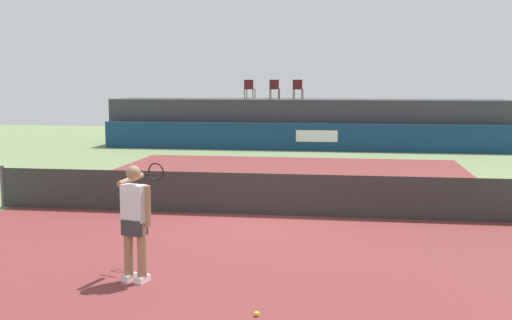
{
  "coord_description": "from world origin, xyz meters",
  "views": [
    {
      "loc": [
        2.07,
        -13.9,
        3.0
      ],
      "look_at": [
        -0.33,
        2.0,
        1.0
      ],
      "focal_mm": 44.32,
      "sensor_mm": 36.0,
      "label": 1
    }
  ],
  "objects_px": {
    "spectator_chair_far_left": "(249,88)",
    "spectator_chair_left": "(275,88)",
    "spectator_chair_center": "(298,88)",
    "tennis_ball": "(257,314)",
    "tennis_player": "(135,219)",
    "net_post_near": "(3,186)"
  },
  "relations": [
    {
      "from": "spectator_chair_center",
      "to": "spectator_chair_left",
      "type": "bearing_deg",
      "value": 169.7
    },
    {
      "from": "spectator_chair_far_left",
      "to": "spectator_chair_center",
      "type": "bearing_deg",
      "value": -3.3
    },
    {
      "from": "spectator_chair_left",
      "to": "spectator_chair_far_left",
      "type": "bearing_deg",
      "value": -176.63
    },
    {
      "from": "tennis_player",
      "to": "tennis_ball",
      "type": "xyz_separation_m",
      "value": [
        2.02,
        -1.18,
        -0.92
      ]
    },
    {
      "from": "spectator_chair_center",
      "to": "tennis_player",
      "type": "height_order",
      "value": "spectator_chair_center"
    },
    {
      "from": "spectator_chair_far_left",
      "to": "tennis_ball",
      "type": "bearing_deg",
      "value": -80.59
    },
    {
      "from": "spectator_chair_far_left",
      "to": "tennis_ball",
      "type": "height_order",
      "value": "spectator_chair_far_left"
    },
    {
      "from": "spectator_chair_left",
      "to": "tennis_ball",
      "type": "bearing_deg",
      "value": -83.67
    },
    {
      "from": "spectator_chair_left",
      "to": "tennis_ball",
      "type": "relative_size",
      "value": 13.06
    },
    {
      "from": "spectator_chair_left",
      "to": "tennis_player",
      "type": "distance_m",
      "value": 20.6
    },
    {
      "from": "spectator_chair_far_left",
      "to": "net_post_near",
      "type": "bearing_deg",
      "value": -102.85
    },
    {
      "from": "tennis_player",
      "to": "net_post_near",
      "type": "bearing_deg",
      "value": 135.51
    },
    {
      "from": "tennis_player",
      "to": "spectator_chair_left",
      "type": "bearing_deg",
      "value": 91.09
    },
    {
      "from": "tennis_ball",
      "to": "spectator_chair_center",
      "type": "bearing_deg",
      "value": 93.46
    },
    {
      "from": "spectator_chair_far_left",
      "to": "spectator_chair_center",
      "type": "relative_size",
      "value": 1.0
    },
    {
      "from": "spectator_chair_far_left",
      "to": "spectator_chair_center",
      "type": "height_order",
      "value": "same"
    },
    {
      "from": "net_post_near",
      "to": "spectator_chair_center",
      "type": "bearing_deg",
      "value": 69.23
    },
    {
      "from": "spectator_chair_left",
      "to": "tennis_ball",
      "type": "xyz_separation_m",
      "value": [
        2.41,
        -21.7,
        -2.66
      ]
    },
    {
      "from": "spectator_chair_left",
      "to": "tennis_player",
      "type": "bearing_deg",
      "value": -88.91
    },
    {
      "from": "spectator_chair_far_left",
      "to": "net_post_near",
      "type": "xyz_separation_m",
      "value": [
        -3.52,
        -15.45,
        -2.19
      ]
    },
    {
      "from": "spectator_chair_far_left",
      "to": "spectator_chair_left",
      "type": "xyz_separation_m",
      "value": [
        1.18,
        0.07,
        0.0
      ]
    },
    {
      "from": "spectator_chair_center",
      "to": "tennis_player",
      "type": "relative_size",
      "value": 0.5
    }
  ]
}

